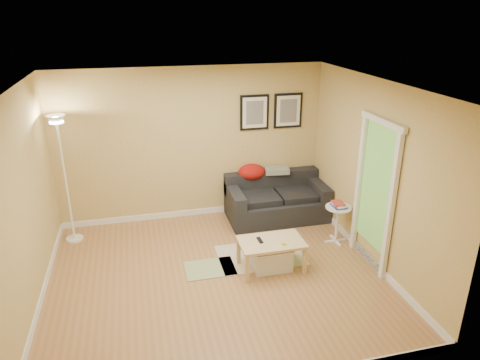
# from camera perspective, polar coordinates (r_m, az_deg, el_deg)

# --- Properties ---
(floor) EXTENTS (4.50, 4.50, 0.00)m
(floor) POSITION_cam_1_polar(r_m,az_deg,el_deg) (6.20, -3.13, -12.36)
(floor) COLOR #A37146
(floor) RESTS_ON ground
(ceiling) EXTENTS (4.50, 4.50, 0.00)m
(ceiling) POSITION_cam_1_polar(r_m,az_deg,el_deg) (5.22, -3.71, 12.06)
(ceiling) COLOR white
(ceiling) RESTS_ON wall_back
(wall_back) EXTENTS (4.50, 0.00, 4.50)m
(wall_back) POSITION_cam_1_polar(r_m,az_deg,el_deg) (7.45, -6.26, 4.57)
(wall_back) COLOR tan
(wall_back) RESTS_ON ground
(wall_front) EXTENTS (4.50, 0.00, 4.50)m
(wall_front) POSITION_cam_1_polar(r_m,az_deg,el_deg) (3.86, 2.27, -12.42)
(wall_front) COLOR tan
(wall_front) RESTS_ON ground
(wall_left) EXTENTS (0.00, 4.00, 4.00)m
(wall_left) POSITION_cam_1_polar(r_m,az_deg,el_deg) (5.67, -26.38, -3.19)
(wall_left) COLOR tan
(wall_left) RESTS_ON ground
(wall_right) EXTENTS (0.00, 4.00, 4.00)m
(wall_right) POSITION_cam_1_polar(r_m,az_deg,el_deg) (6.35, 16.98, 0.72)
(wall_right) COLOR tan
(wall_right) RESTS_ON ground
(baseboard_back) EXTENTS (4.50, 0.02, 0.10)m
(baseboard_back) POSITION_cam_1_polar(r_m,az_deg,el_deg) (7.89, -5.89, -4.16)
(baseboard_back) COLOR white
(baseboard_back) RESTS_ON ground
(baseboard_left) EXTENTS (0.02, 4.00, 0.10)m
(baseboard_left) POSITION_cam_1_polar(r_m,az_deg,el_deg) (6.25, -24.37, -13.68)
(baseboard_left) COLOR white
(baseboard_left) RESTS_ON ground
(baseboard_right) EXTENTS (0.02, 4.00, 0.10)m
(baseboard_right) POSITION_cam_1_polar(r_m,az_deg,el_deg) (6.87, 15.77, -9.08)
(baseboard_right) COLOR white
(baseboard_right) RESTS_ON ground
(sofa) EXTENTS (1.70, 0.90, 0.75)m
(sofa) POSITION_cam_1_polar(r_m,az_deg,el_deg) (7.63, 4.83, -2.35)
(sofa) COLOR black
(sofa) RESTS_ON ground
(red_throw) EXTENTS (0.48, 0.36, 0.28)m
(red_throw) POSITION_cam_1_polar(r_m,az_deg,el_deg) (7.67, 1.53, 1.04)
(red_throw) COLOR #A5190F
(red_throw) RESTS_ON sofa
(plaid_throw) EXTENTS (0.45, 0.32, 0.10)m
(plaid_throw) POSITION_cam_1_polar(r_m,az_deg,el_deg) (7.76, 4.79, 1.29)
(plaid_throw) COLOR tan
(plaid_throw) RESTS_ON sofa
(framed_print_left) EXTENTS (0.50, 0.04, 0.60)m
(framed_print_left) POSITION_cam_1_polar(r_m,az_deg,el_deg) (7.51, 1.89, 8.77)
(framed_print_left) COLOR black
(framed_print_left) RESTS_ON wall_back
(framed_print_right) EXTENTS (0.50, 0.04, 0.60)m
(framed_print_right) POSITION_cam_1_polar(r_m,az_deg,el_deg) (7.69, 6.26, 8.96)
(framed_print_right) COLOR black
(framed_print_right) RESTS_ON wall_back
(area_rug) EXTENTS (1.25, 0.85, 0.01)m
(area_rug) POSITION_cam_1_polar(r_m,az_deg,el_deg) (6.65, 2.65, -9.75)
(area_rug) COLOR beige
(area_rug) RESTS_ON ground
(green_runner) EXTENTS (0.70, 0.50, 0.01)m
(green_runner) POSITION_cam_1_polar(r_m,az_deg,el_deg) (6.36, -3.93, -11.39)
(green_runner) COLOR #668C4C
(green_runner) RESTS_ON ground
(coffee_table) EXTENTS (1.02, 0.80, 0.45)m
(coffee_table) POSITION_cam_1_polar(r_m,az_deg,el_deg) (6.24, 4.06, -9.70)
(coffee_table) COLOR #DCB986
(coffee_table) RESTS_ON ground
(remote_control) EXTENTS (0.06, 0.16, 0.02)m
(remote_control) POSITION_cam_1_polar(r_m,az_deg,el_deg) (6.12, 2.60, -7.82)
(remote_control) COLOR black
(remote_control) RESTS_ON coffee_table
(tape_roll) EXTENTS (0.07, 0.07, 0.03)m
(tape_roll) POSITION_cam_1_polar(r_m,az_deg,el_deg) (6.06, 5.68, -8.19)
(tape_roll) COLOR yellow
(tape_roll) RESTS_ON coffee_table
(storage_bin) EXTENTS (0.55, 0.40, 0.34)m
(storage_bin) POSITION_cam_1_polar(r_m,az_deg,el_deg) (6.29, 4.11, -10.02)
(storage_bin) COLOR white
(storage_bin) RESTS_ON ground
(side_table) EXTENTS (0.40, 0.40, 0.61)m
(side_table) POSITION_cam_1_polar(r_m,az_deg,el_deg) (7.03, 12.49, -5.65)
(side_table) COLOR white
(side_table) RESTS_ON ground
(book_stack) EXTENTS (0.23, 0.27, 0.08)m
(book_stack) POSITION_cam_1_polar(r_m,az_deg,el_deg) (6.88, 12.71, -3.12)
(book_stack) COLOR navy
(book_stack) RESTS_ON side_table
(floor_lamp) EXTENTS (0.26, 0.26, 2.03)m
(floor_lamp) POSITION_cam_1_polar(r_m,az_deg,el_deg) (7.16, -21.67, -0.47)
(floor_lamp) COLOR white
(floor_lamp) RESTS_ON ground
(doorway) EXTENTS (0.12, 1.01, 2.13)m
(doorway) POSITION_cam_1_polar(r_m,az_deg,el_deg) (6.31, 16.99, -2.13)
(doorway) COLOR white
(doorway) RESTS_ON ground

